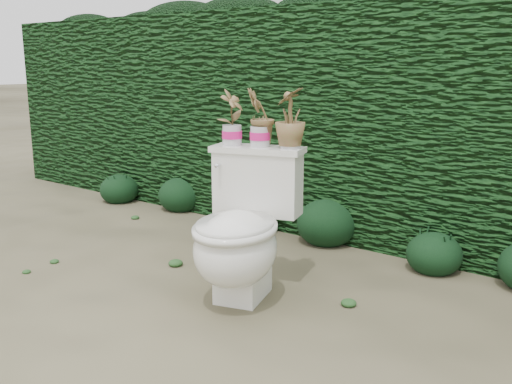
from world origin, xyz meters
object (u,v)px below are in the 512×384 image
Objects in this scene: potted_plant_center at (260,119)px; potted_plant_right at (290,120)px; potted_plant_left at (232,119)px; toilet at (241,234)px.

potted_plant_center is 0.98× the size of potted_plant_right.
potted_plant_left is at bearing -64.08° from potted_plant_center.
toilet is 2.59× the size of potted_plant_right.
toilet is 2.72× the size of potted_plant_left.
potted_plant_center is (-0.06, 0.23, 0.57)m from toilet.
toilet is 0.63m from potted_plant_left.
toilet is at bearing 22.62° from potted_plant_center.
potted_plant_center is at bearing -90.04° from potted_plant_right.
potted_plant_left is 0.97× the size of potted_plant_center.
toilet is at bearing -133.46° from potted_plant_left.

